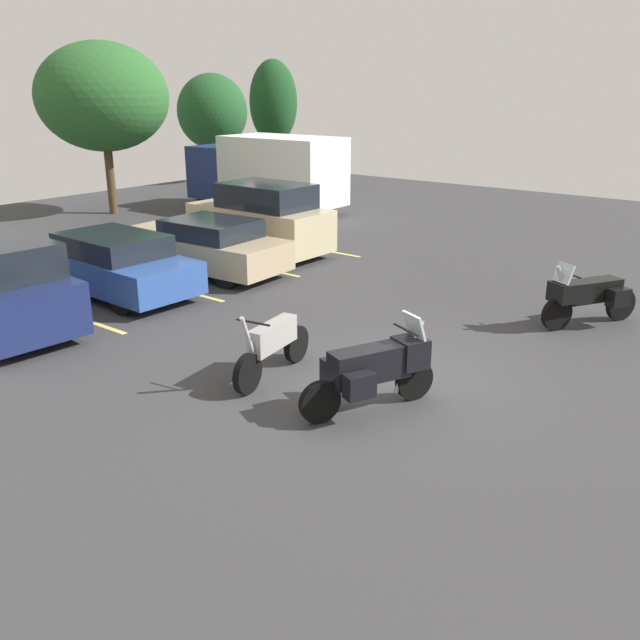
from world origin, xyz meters
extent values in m
cube|color=#38383A|center=(0.00, 0.00, -0.05)|extent=(44.00, 44.00, 0.10)
cylinder|color=black|center=(-0.40, -0.58, 0.32)|extent=(0.63, 0.37, 0.64)
cylinder|color=black|center=(-1.92, 0.09, 0.32)|extent=(0.63, 0.37, 0.64)
cube|color=black|center=(-1.16, -0.25, 0.75)|extent=(1.29, 0.86, 0.50)
cylinder|color=#B2B2B7|center=(-0.51, -0.53, 0.73)|extent=(0.49, 0.27, 1.11)
cylinder|color=black|center=(-0.59, -0.50, 1.18)|extent=(0.28, 0.58, 0.04)
cube|color=black|center=(-0.50, -0.54, 0.80)|extent=(0.59, 0.61, 0.45)
cube|color=#B2C1CC|center=(-0.45, -0.56, 1.22)|extent=(0.33, 0.47, 0.39)
cube|color=black|center=(-1.36, 0.21, 0.62)|extent=(0.50, 0.40, 0.36)
cube|color=black|center=(-1.64, -0.40, 0.62)|extent=(0.50, 0.40, 0.36)
cylinder|color=black|center=(4.09, -1.18, 0.34)|extent=(0.65, 0.44, 0.68)
cylinder|color=black|center=(5.51, -2.00, 0.34)|extent=(0.65, 0.44, 0.68)
cube|color=black|center=(4.80, -1.59, 0.74)|extent=(1.27, 0.97, 0.43)
cylinder|color=#B2B2B7|center=(4.19, -1.24, 0.76)|extent=(0.48, 0.32, 1.15)
cylinder|color=black|center=(4.26, -1.28, 1.13)|extent=(0.34, 0.56, 0.04)
cube|color=black|center=(4.17, -1.23, 0.78)|extent=(0.62, 0.64, 0.39)
cube|color=#B2C1CC|center=(4.13, -1.20, 1.17)|extent=(0.36, 0.46, 0.39)
cube|color=black|center=(4.95, -2.07, 0.64)|extent=(0.50, 0.43, 0.36)
cube|color=black|center=(5.29, -1.48, 0.64)|extent=(0.50, 0.43, 0.36)
cylinder|color=black|center=(-1.84, 1.60, 0.33)|extent=(0.67, 0.22, 0.66)
cylinder|color=black|center=(-0.35, 1.84, 0.33)|extent=(0.67, 0.22, 0.66)
cube|color=gray|center=(-1.09, 1.72, 0.73)|extent=(1.16, 0.44, 0.44)
cylinder|color=#B2B2B7|center=(-1.72, 1.62, 0.74)|extent=(0.51, 0.15, 1.13)
cylinder|color=black|center=(-1.64, 1.63, 1.13)|extent=(0.14, 0.62, 0.04)
cube|color=#EAE066|center=(-1.36, 7.97, 0.00)|extent=(0.12, 5.15, 0.01)
cube|color=#EAE066|center=(1.33, 7.97, 0.00)|extent=(0.12, 5.15, 0.01)
cube|color=#EAE066|center=(4.01, 7.97, 0.00)|extent=(0.12, 5.15, 0.01)
cube|color=#EAE066|center=(6.70, 7.97, 0.00)|extent=(0.12, 5.15, 0.01)
cylinder|color=black|center=(-2.14, 6.09, 0.34)|extent=(0.26, 0.69, 0.68)
cube|color=#2D519E|center=(0.22, 7.98, 0.58)|extent=(1.99, 4.73, 0.72)
cube|color=black|center=(0.21, 7.80, 1.18)|extent=(1.77, 2.47, 0.48)
cylinder|color=black|center=(-0.53, 9.59, 0.34)|extent=(0.24, 0.69, 0.68)
cylinder|color=black|center=(1.06, 9.55, 0.34)|extent=(0.24, 0.69, 0.68)
cylinder|color=black|center=(-0.62, 6.41, 0.34)|extent=(0.24, 0.69, 0.68)
cylinder|color=black|center=(0.97, 6.37, 0.34)|extent=(0.24, 0.69, 0.68)
cube|color=tan|center=(2.84, 7.83, 0.59)|extent=(2.11, 4.98, 0.73)
cube|color=black|center=(2.87, 7.37, 1.18)|extent=(1.82, 2.27, 0.46)
cylinder|color=black|center=(1.96, 9.45, 0.35)|extent=(0.26, 0.70, 0.69)
cylinder|color=black|center=(3.55, 9.54, 0.35)|extent=(0.26, 0.70, 0.69)
cylinder|color=black|center=(2.14, 6.13, 0.35)|extent=(0.26, 0.70, 0.69)
cylinder|color=black|center=(3.73, 6.22, 0.35)|extent=(0.26, 0.70, 0.69)
cube|color=#C1B289|center=(5.28, 7.94, 0.79)|extent=(1.87, 4.24, 1.14)
cube|color=black|center=(5.28, 7.65, 1.70)|extent=(1.70, 2.53, 0.68)
cylinder|color=black|center=(4.51, 9.38, 0.33)|extent=(0.23, 0.67, 0.66)
cylinder|color=black|center=(6.08, 9.36, 0.33)|extent=(0.23, 0.67, 0.66)
cylinder|color=black|center=(4.48, 6.51, 0.33)|extent=(0.23, 0.67, 0.66)
cylinder|color=black|center=(6.04, 6.49, 0.33)|extent=(0.23, 0.67, 0.66)
cube|color=navy|center=(10.63, 14.87, 1.36)|extent=(2.47, 1.79, 2.00)
cube|color=white|center=(10.70, 11.75, 1.59)|extent=(2.53, 4.53, 2.46)
cylinder|color=black|center=(9.60, 14.78, 0.45)|extent=(0.32, 0.91, 0.90)
cylinder|color=black|center=(11.67, 14.83, 0.45)|extent=(0.32, 0.91, 0.90)
cylinder|color=black|center=(9.69, 10.74, 0.45)|extent=(0.32, 0.91, 0.90)
cylinder|color=black|center=(11.76, 10.78, 0.45)|extent=(0.32, 0.91, 0.90)
cylinder|color=#4C3823|center=(19.87, 20.37, 0.78)|extent=(0.36, 0.36, 1.56)
ellipsoid|color=#19421E|center=(19.87, 20.37, 3.75)|extent=(2.57, 2.57, 4.38)
cylinder|color=#4C3823|center=(6.63, 16.77, 1.15)|extent=(0.31, 0.31, 2.30)
ellipsoid|color=#285B28|center=(6.63, 16.77, 4.22)|extent=(4.73, 4.73, 3.84)
cylinder|color=#4C3823|center=(15.21, 20.20, 0.80)|extent=(0.31, 0.31, 1.61)
ellipsoid|color=#1E4C23|center=(15.21, 20.20, 3.39)|extent=(3.40, 3.40, 3.58)
camera|label=1|loc=(-8.93, -5.41, 4.65)|focal=38.40mm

